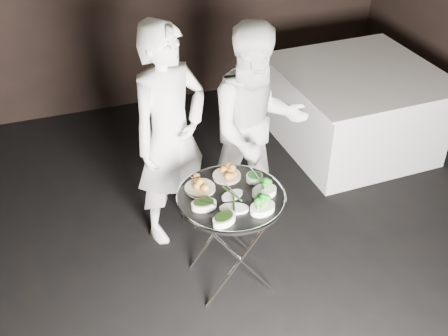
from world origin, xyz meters
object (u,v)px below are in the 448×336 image
object	(u,v)px
tray_stand	(231,235)
dining_table	(355,110)
serving_tray	(231,197)
waiter_left	(170,137)
waiter_right	(256,128)

from	to	relation	value
tray_stand	dining_table	world-z (taller)	dining_table
serving_tray	dining_table	world-z (taller)	dining_table
waiter_left	dining_table	xyz separation A→B (m)	(2.07, 0.65, -0.50)
tray_stand	waiter_left	bearing A→B (deg)	108.74
tray_stand	dining_table	size ratio (longest dim) A/B	0.53
serving_tray	waiter_left	distance (m)	0.76
waiter_right	dining_table	world-z (taller)	waiter_right
tray_stand	serving_tray	bearing A→B (deg)	-90.00
tray_stand	dining_table	distance (m)	2.28
tray_stand	waiter_right	distance (m)	0.93
waiter_left	waiter_right	size ratio (longest dim) A/B	1.05
waiter_left	dining_table	distance (m)	2.22
waiter_left	dining_table	size ratio (longest dim) A/B	1.24
tray_stand	dining_table	xyz separation A→B (m)	(1.83, 1.36, -0.02)
serving_tray	waiter_right	size ratio (longest dim) A/B	0.44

